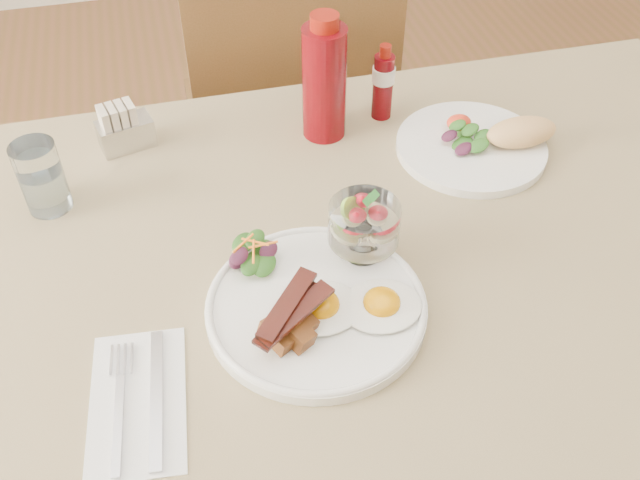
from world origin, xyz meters
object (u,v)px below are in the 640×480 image
ketchup_bottle (324,81)px  hot_sauce_bottle (383,83)px  chair_far (288,118)px  second_plate (483,142)px  main_plate (316,308)px  sugar_caddy (124,130)px  fruit_cup (364,224)px  water_glass (43,181)px  table (381,292)px

ketchup_bottle → hot_sauce_bottle: bearing=12.3°
chair_far → second_plate: 0.59m
chair_far → main_plate: bearing=-99.0°
second_plate → sugar_caddy: (-0.55, 0.15, 0.02)m
fruit_cup → water_glass: (-0.41, 0.22, -0.02)m
chair_far → water_glass: (-0.45, -0.46, 0.27)m
chair_far → ketchup_bottle: 0.50m
hot_sauce_bottle → table: bearing=-106.6°
chair_far → hot_sauce_bottle: bearing=-75.3°
chair_far → fruit_cup: 0.74m
table → sugar_caddy: (-0.33, 0.33, 0.12)m
main_plate → water_glass: bearing=138.6°
second_plate → chair_far: bearing=114.4°
second_plate → ketchup_bottle: (-0.23, 0.11, 0.08)m
hot_sauce_bottle → sugar_caddy: size_ratio=1.41×
table → water_glass: size_ratio=12.22×
fruit_cup → ketchup_bottle: bearing=85.6°
water_glass → ketchup_bottle: bearing=10.5°
table → main_plate: size_ratio=4.75×
ketchup_bottle → table: bearing=-87.3°
second_plate → ketchup_bottle: ketchup_bottle is taller
hot_sauce_bottle → ketchup_bottle: bearing=-167.7°
table → water_glass: water_glass is taller
fruit_cup → ketchup_bottle: size_ratio=0.46×
table → main_plate: 0.17m
main_plate → hot_sauce_bottle: (0.21, 0.40, 0.06)m
table → main_plate: main_plate is taller
fruit_cup → main_plate: bearing=-138.5°
main_plate → table: bearing=35.5°
main_plate → second_plate: second_plate is taller
water_glass → chair_far: bearing=45.4°
ketchup_bottle → water_glass: 0.45m
main_plate → ketchup_bottle: ketchup_bottle is taller
table → ketchup_bottle: 0.34m
main_plate → water_glass: size_ratio=2.57×
ketchup_bottle → water_glass: bearing=-169.5°
main_plate → sugar_caddy: size_ratio=2.98×
table → fruit_cup: 0.16m
hot_sauce_bottle → chair_far: bearing=104.7°
second_plate → hot_sauce_bottle: 0.19m
main_plate → second_plate: size_ratio=1.09×
sugar_caddy → water_glass: 0.17m
table → fruit_cup: fruit_cup is taller
second_plate → water_glass: size_ratio=2.36×
table → chair_far: size_ratio=1.43×
table → fruit_cup: (-0.04, -0.01, 0.16)m
hot_sauce_bottle → sugar_caddy: (-0.42, 0.02, -0.03)m
chair_far → second_plate: chair_far is taller
second_plate → hot_sauce_bottle: (-0.13, 0.13, 0.05)m
hot_sauce_bottle → fruit_cup: bearing=-111.8°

